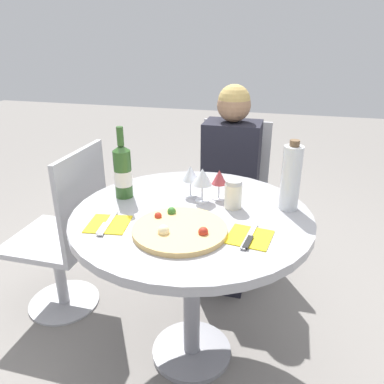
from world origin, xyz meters
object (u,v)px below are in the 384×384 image
(dining_table, at_px, (192,237))
(wine_bottle, at_px, (123,171))
(seated_diner, at_px, (228,194))
(chair_empty_side, at_px, (66,238))
(chair_behind_diner, at_px, (231,199))
(tall_carafe, at_px, (291,178))
(pizza_large, at_px, (179,229))

(dining_table, relative_size, wine_bottle, 3.10)
(seated_diner, height_order, chair_empty_side, seated_diner)
(dining_table, relative_size, seated_diner, 0.83)
(chair_behind_diner, xyz_separation_m, seated_diner, (-0.00, -0.15, 0.10))
(seated_diner, bearing_deg, tall_carafe, 119.65)
(seated_diner, relative_size, pizza_large, 3.35)
(chair_behind_diner, xyz_separation_m, tall_carafe, (0.34, -0.75, 0.46))
(chair_empty_side, xyz_separation_m, tall_carafe, (1.10, -0.03, 0.46))
(chair_empty_side, bearing_deg, dining_table, -103.15)
(chair_behind_diner, bearing_deg, seated_diner, 90.00)
(seated_diner, bearing_deg, chair_empty_side, 36.62)
(chair_behind_diner, distance_m, tall_carafe, 0.94)
(tall_carafe, bearing_deg, seated_diner, 119.65)
(chair_behind_diner, distance_m, seated_diner, 0.18)
(dining_table, xyz_separation_m, pizza_large, (-0.00, -0.17, 0.12))
(dining_table, distance_m, seated_diner, 0.74)
(chair_empty_side, height_order, wine_bottle, wine_bottle)
(dining_table, distance_m, pizza_large, 0.21)
(pizza_large, bearing_deg, seated_diner, 87.49)
(chair_empty_side, xyz_separation_m, wine_bottle, (0.39, -0.09, 0.44))
(chair_behind_diner, height_order, pizza_large, chair_behind_diner)
(wine_bottle, bearing_deg, tall_carafe, 4.57)
(chair_empty_side, height_order, tall_carafe, tall_carafe)
(chair_behind_diner, xyz_separation_m, chair_empty_side, (-0.76, -0.72, 0.00))
(seated_diner, relative_size, tall_carafe, 4.01)
(tall_carafe, bearing_deg, wine_bottle, -175.43)
(chair_empty_side, bearing_deg, seated_diner, -53.38)
(dining_table, height_order, wine_bottle, wine_bottle)
(dining_table, relative_size, chair_behind_diner, 1.06)
(tall_carafe, bearing_deg, pizza_large, -141.11)
(wine_bottle, distance_m, tall_carafe, 0.70)
(chair_behind_diner, relative_size, pizza_large, 2.64)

